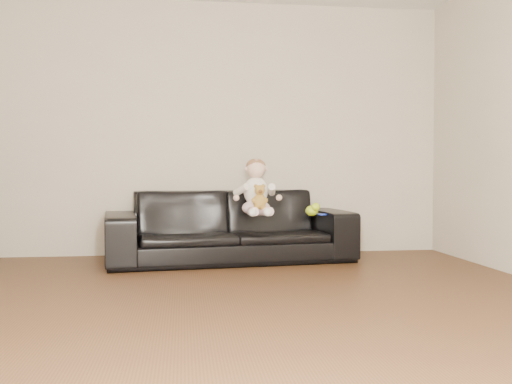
{
  "coord_description": "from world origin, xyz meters",
  "views": [
    {
      "loc": [
        -0.21,
        -3.17,
        0.85
      ],
      "look_at": [
        0.47,
        2.14,
        0.66
      ],
      "focal_mm": 40.0,
      "sensor_mm": 36.0,
      "label": 1
    }
  ],
  "objects": [
    {
      "name": "floor",
      "position": [
        0.0,
        0.0,
        0.0
      ],
      "size": [
        5.5,
        5.5,
        0.0
      ],
      "primitive_type": "plane",
      "color": "#4C2F1A",
      "rests_on": "ground"
    },
    {
      "name": "wall_back",
      "position": [
        0.0,
        2.75,
        1.3
      ],
      "size": [
        5.0,
        0.0,
        5.0
      ],
      "primitive_type": "plane",
      "rotation": [
        1.57,
        0.0,
        0.0
      ],
      "color": "beige",
      "rests_on": "ground"
    },
    {
      "name": "baby",
      "position": [
        0.47,
        2.12,
        0.68
      ],
      "size": [
        0.39,
        0.47,
        0.53
      ],
      "rotation": [
        0.0,
        0.0,
        0.2
      ],
      "color": "silver",
      "rests_on": "sofa"
    },
    {
      "name": "teddy_bear",
      "position": [
        0.48,
        1.96,
        0.62
      ],
      "size": [
        0.13,
        0.13,
        0.23
      ],
      "rotation": [
        0.0,
        0.0,
        -0.02
      ],
      "color": "#A47C2E",
      "rests_on": "sofa"
    },
    {
      "name": "toy_rattle",
      "position": [
        1.02,
        2.14,
        0.48
      ],
      "size": [
        0.08,
        0.08,
        0.07
      ],
      "primitive_type": "sphere",
      "rotation": [
        0.0,
        0.0,
        0.16
      ],
      "color": "red",
      "rests_on": "sofa"
    },
    {
      "name": "toy_blue_disc",
      "position": [
        1.1,
        2.11,
        0.45
      ],
      "size": [
        0.11,
        0.11,
        0.01
      ],
      "primitive_type": "cylinder",
      "rotation": [
        0.0,
        0.0,
        0.17
      ],
      "color": "#1830C7",
      "rests_on": "sofa"
    },
    {
      "name": "toy_green",
      "position": [
        0.98,
        2.0,
        0.49
      ],
      "size": [
        0.16,
        0.18,
        0.1
      ],
      "primitive_type": "ellipsoid",
      "rotation": [
        0.0,
        0.0,
        -0.38
      ],
      "color": "#ABDA19",
      "rests_on": "sofa"
    },
    {
      "name": "sofa",
      "position": [
        0.23,
        2.25,
        0.34
      ],
      "size": [
        2.4,
        1.17,
        0.67
      ],
      "primitive_type": "imported",
      "rotation": [
        0.0,
        0.0,
        0.12
      ],
      "color": "black",
      "rests_on": "floor"
    }
  ]
}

